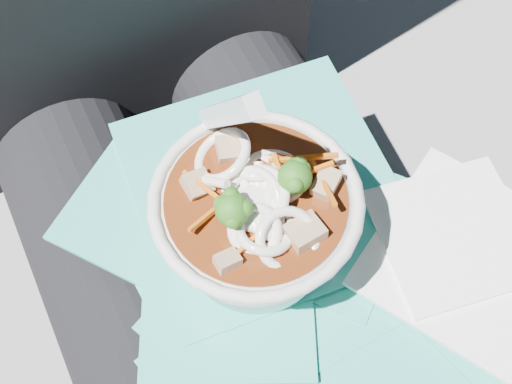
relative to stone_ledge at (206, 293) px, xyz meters
name	(u,v)px	position (x,y,z in m)	size (l,w,h in m)	color
stone_ledge	(206,293)	(0.00, 0.00, 0.00)	(1.00, 0.50, 0.47)	slate
lap	(256,315)	(0.00, -0.15, 0.30)	(0.32, 0.48, 0.14)	black
person_body	(210,216)	(0.00, -0.06, 0.33)	(0.34, 0.94, 1.01)	black
plastic_bag	(294,293)	(0.02, -0.17, 0.38)	(0.34, 0.39, 0.02)	#2AAF9E
napkins	(466,252)	(0.15, -0.20, 0.39)	(0.19, 0.19, 0.01)	white
udon_bowl	(256,219)	(0.01, -0.13, 0.44)	(0.18, 0.18, 0.19)	silver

